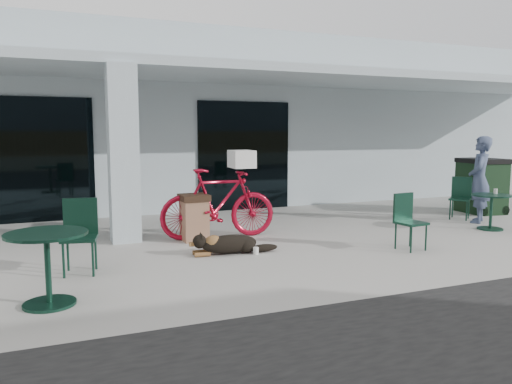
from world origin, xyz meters
name	(u,v)px	position (x,y,z in m)	size (l,w,h in m)	color
ground	(250,264)	(0.00, 0.00, 0.00)	(80.00, 80.00, 0.00)	#A3A09A
building	(147,122)	(0.00, 8.50, 2.25)	(22.00, 7.00, 4.50)	#A5B3BA
storefront_glass_left	(25,160)	(-3.20, 4.98, 1.35)	(2.80, 0.06, 2.70)	black
storefront_glass_right	(244,156)	(1.80, 4.98, 1.35)	(2.40, 0.06, 2.70)	black
column	(123,154)	(-1.50, 2.30, 1.56)	(0.50, 0.50, 3.12)	#A5B3BA
overhang	(187,71)	(0.00, 3.60, 3.21)	(22.00, 2.80, 0.18)	#A5B3BA
bicycle	(218,204)	(0.12, 1.90, 0.65)	(0.61, 2.15, 1.29)	#A80D26
laundry_basket	(242,159)	(0.57, 1.88, 1.45)	(0.54, 0.40, 0.32)	white
dog	(230,243)	(-0.08, 0.70, 0.18)	(1.06, 0.35, 0.35)	black
cup_near_dog	(256,251)	(0.30, 0.51, 0.06)	(0.09, 0.09, 0.11)	white
cafe_table_near	(48,269)	(-2.76, -0.80, 0.42)	(0.89, 0.89, 0.84)	#123427
cafe_chair_near	(79,237)	(-2.36, 0.41, 0.51)	(0.46, 0.51, 1.03)	#123427
cafe_table_far	(491,212)	(5.44, 0.64, 0.35)	(0.76, 0.76, 0.71)	#123427
cafe_chair_far_a	(411,222)	(2.80, -0.17, 0.47)	(0.42, 0.46, 0.93)	#123427
cafe_chair_far_b	(460,198)	(5.76, 1.80, 0.47)	(0.43, 0.47, 0.94)	#123427
person	(480,180)	(5.83, 1.34, 0.93)	(0.68, 0.45, 1.86)	#3D4A68
cup_on_table	(496,191)	(5.61, 0.70, 0.76)	(0.07, 0.07, 0.10)	white
trash_receptacle	(194,218)	(-0.34, 1.88, 0.42)	(0.49, 0.49, 0.84)	#8F644A
wheeled_bin	(481,186)	(6.92, 2.31, 0.66)	(0.81, 1.03, 1.32)	black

